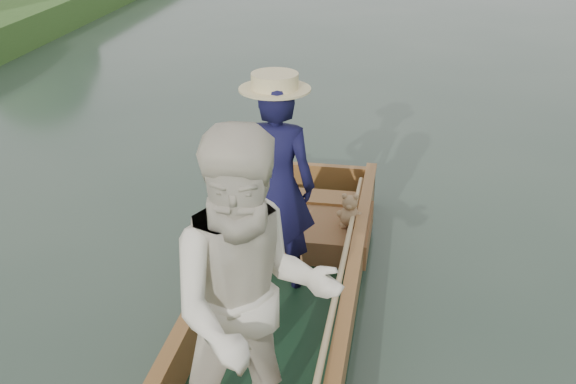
# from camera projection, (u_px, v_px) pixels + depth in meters

# --- Properties ---
(ground) EXTENTS (120.00, 120.00, 0.00)m
(ground) POSITION_uv_depth(u_px,v_px,m) (274.00, 347.00, 5.15)
(ground) COLOR #283D30
(ground) RESTS_ON ground
(punt) EXTENTS (1.25, 5.00, 2.06)m
(punt) POSITION_uv_depth(u_px,v_px,m) (270.00, 284.00, 4.55)
(punt) COLOR black
(punt) RESTS_ON ground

